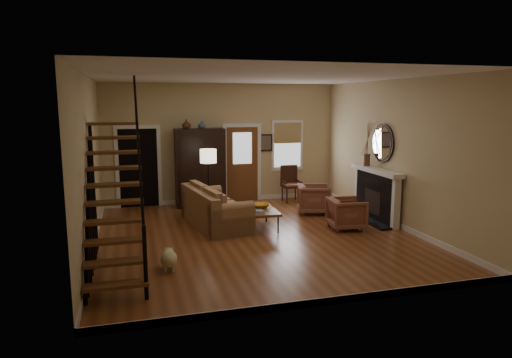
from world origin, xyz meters
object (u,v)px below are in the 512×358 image
object	(u,v)px
coffee_table	(261,219)
armchair_left	(347,214)
armoire	(200,168)
side_chair	(291,184)
sofa	(215,208)
armchair_right	(314,199)
floor_lamp	(209,184)

from	to	relation	value
coffee_table	armchair_left	distance (m)	1.92
armoire	side_chair	xyz separation A→B (m)	(2.55, -0.20, -0.54)
armchair_left	sofa	bearing A→B (deg)	75.86
armoire	armchair_right	size ratio (longest dim) A/B	2.61
sofa	armchair_right	distance (m)	2.67
sofa	armchair_left	distance (m)	2.95
armchair_left	floor_lamp	distance (m)	3.30
side_chair	armoire	bearing A→B (deg)	175.52
armoire	armchair_right	bearing A→B (deg)	-31.52
sofa	armchair_left	bearing A→B (deg)	-29.61
sofa	armchair_right	xyz separation A→B (m)	(2.63, 0.50, -0.06)
armoire	side_chair	distance (m)	2.61
armchair_left	floor_lamp	world-z (taller)	floor_lamp
sofa	coffee_table	distance (m)	1.07
sofa	armoire	bearing A→B (deg)	81.37
armchair_right	armoire	bearing A→B (deg)	74.98
floor_lamp	side_chair	world-z (taller)	floor_lamp
armchair_right	floor_lamp	world-z (taller)	floor_lamp
coffee_table	armchair_left	world-z (taller)	armchair_left
coffee_table	side_chair	world-z (taller)	side_chair
coffee_table	armchair_left	bearing A→B (deg)	-17.13
sofa	armchair_right	bearing A→B (deg)	1.74
sofa	floor_lamp	xyz separation A→B (m)	(-0.04, 0.64, 0.43)
armoire	armchair_right	world-z (taller)	armoire
coffee_table	armoire	bearing A→B (deg)	110.13
armoire	coffee_table	bearing A→B (deg)	-69.87
sofa	armchair_right	world-z (taller)	sofa
coffee_table	floor_lamp	bearing A→B (deg)	131.24
armchair_right	side_chair	distance (m)	1.43
armoire	floor_lamp	bearing A→B (deg)	-90.84
armchair_right	floor_lamp	bearing A→B (deg)	103.59
armchair_left	side_chair	bearing A→B (deg)	10.86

